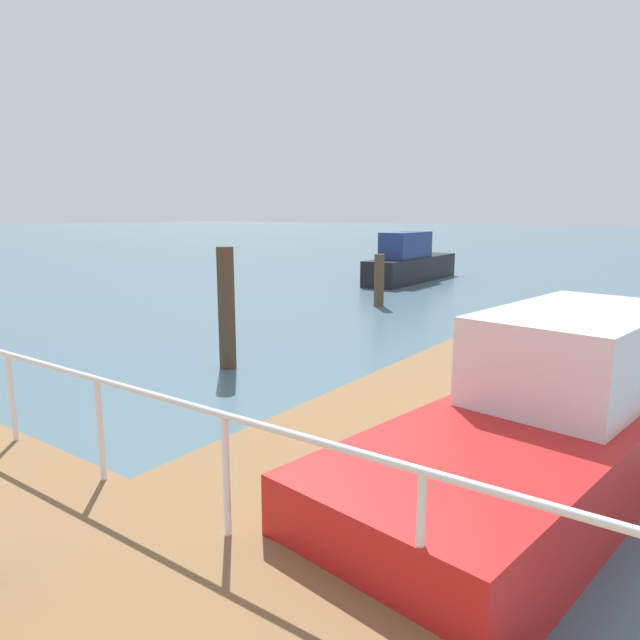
# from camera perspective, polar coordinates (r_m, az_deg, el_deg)

# --- Properties ---
(floating_dock) EXTENTS (15.85, 2.00, 0.18)m
(floating_dock) POSITION_cam_1_polar(r_m,az_deg,el_deg) (11.84, 14.19, -4.23)
(floating_dock) COLOR olive
(floating_dock) RESTS_ON ground_plane
(boardwalk_railing) EXTENTS (0.06, 27.98, 1.08)m
(boardwalk_railing) POSITION_cam_1_polar(r_m,az_deg,el_deg) (4.81, -9.39, -11.59)
(boardwalk_railing) COLOR white
(boardwalk_railing) RESTS_ON boardwalk
(dock_piling_2) EXTENTS (0.33, 0.33, 1.73)m
(dock_piling_2) POSITION_cam_1_polar(r_m,az_deg,el_deg) (19.09, 5.88, 3.94)
(dock_piling_2) COLOR brown
(dock_piling_2) RESTS_ON ground_plane
(dock_piling_3) EXTENTS (0.33, 0.33, 2.41)m
(dock_piling_3) POSITION_cam_1_polar(r_m,az_deg,el_deg) (11.44, -9.26, 1.15)
(dock_piling_3) COLOR #473826
(dock_piling_3) RESTS_ON ground_plane
(moored_boat_1) EXTENTS (6.88, 1.71, 2.22)m
(moored_boat_1) POSITION_cam_1_polar(r_m,az_deg,el_deg) (26.37, 8.93, 5.65)
(moored_boat_1) COLOR black
(moored_boat_1) RESTS_ON ground_plane
(moored_boat_2) EXTENTS (7.16, 3.01, 1.94)m
(moored_boat_2) POSITION_cam_1_polar(r_m,az_deg,el_deg) (7.28, 22.63, -8.86)
(moored_boat_2) COLOR red
(moored_boat_2) RESTS_ON ground_plane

